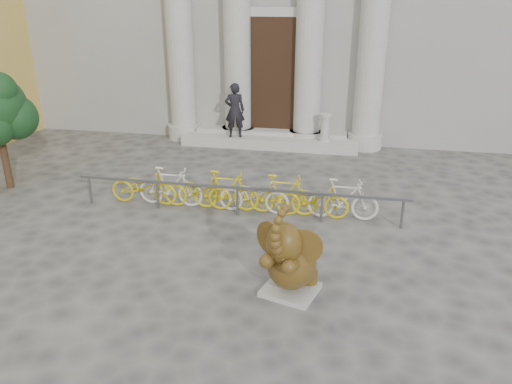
# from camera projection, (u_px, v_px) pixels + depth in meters

# --- Properties ---
(ground) EXTENTS (80.00, 80.00, 0.00)m
(ground) POSITION_uv_depth(u_px,v_px,m) (180.00, 300.00, 8.71)
(ground) COLOR #474442
(ground) RESTS_ON ground
(entrance_steps) EXTENTS (6.00, 1.20, 0.36)m
(entrance_steps) POSITION_uv_depth(u_px,v_px,m) (270.00, 141.00, 17.17)
(entrance_steps) COLOR #A8A59E
(entrance_steps) RESTS_ON ground
(elephant_statue) EXTENTS (1.20, 1.44, 1.83)m
(elephant_statue) POSITION_uv_depth(u_px,v_px,m) (291.00, 260.00, 8.67)
(elephant_statue) COLOR #A8A59E
(elephant_statue) RESTS_ON ground
(bike_rack) EXTENTS (8.00, 0.53, 1.00)m
(bike_rack) POSITION_uv_depth(u_px,v_px,m) (239.00, 192.00, 12.03)
(bike_rack) COLOR slate
(bike_rack) RESTS_ON ground
(pedestrian) EXTENTS (0.75, 0.59, 1.82)m
(pedestrian) POSITION_uv_depth(u_px,v_px,m) (235.00, 110.00, 16.64)
(pedestrian) COLOR black
(pedestrian) RESTS_ON entrance_steps
(balustrade_post) EXTENTS (0.38, 0.38, 0.92)m
(balustrade_post) POSITION_uv_depth(u_px,v_px,m) (325.00, 129.00, 16.34)
(balustrade_post) COLOR #A8A59E
(balustrade_post) RESTS_ON entrance_steps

